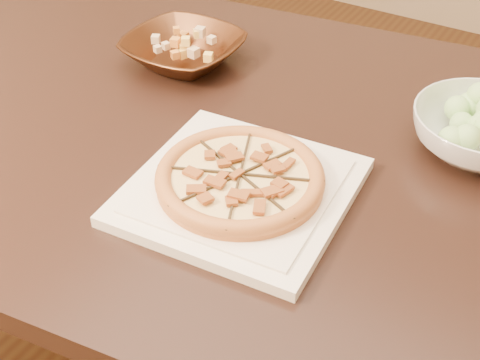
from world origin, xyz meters
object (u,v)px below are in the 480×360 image
Objects in this scene: plate at (240,190)px; bronze_bowl at (183,51)px; dining_table at (223,173)px; pizza at (240,178)px.

bronze_bowl reaches higher than plate.
pizza is at bearing -49.18° from dining_table.
dining_table is 0.26m from bronze_bowl.
pizza is 1.13× the size of bronze_bowl.
pizza is at bearing 161.80° from plate.
dining_table is at bearing -39.62° from bronze_bowl.
dining_table is 0.21m from plate.
bronze_bowl is (-0.30, 0.29, 0.02)m from plate.
bronze_bowl is at bearing 136.22° from pizza.
bronze_bowl is at bearing 136.22° from plate.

